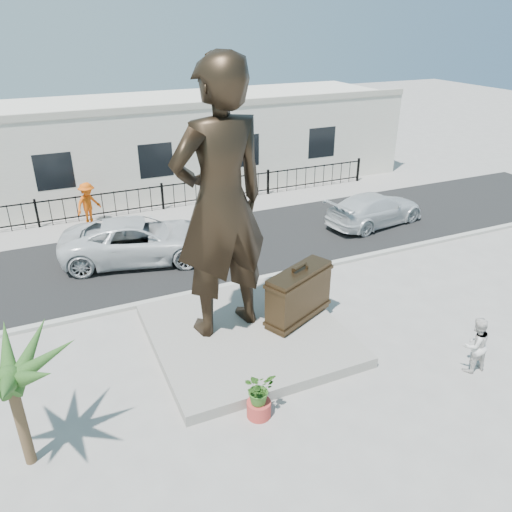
{
  "coord_description": "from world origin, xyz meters",
  "views": [
    {
      "loc": [
        -5.09,
        -9.39,
        8.33
      ],
      "look_at": [
        0.0,
        2.0,
        2.3
      ],
      "focal_mm": 35.0,
      "sensor_mm": 36.0,
      "label": 1
    }
  ],
  "objects_px": {
    "statue": "(220,204)",
    "tourist": "(475,345)",
    "car_white": "(140,240)",
    "suitcase": "(299,294)"
  },
  "relations": [
    {
      "from": "statue",
      "to": "tourist",
      "type": "distance_m",
      "value": 7.42
    },
    {
      "from": "tourist",
      "to": "car_white",
      "type": "bearing_deg",
      "value": -53.98
    },
    {
      "from": "statue",
      "to": "suitcase",
      "type": "relative_size",
      "value": 3.33
    },
    {
      "from": "statue",
      "to": "car_white",
      "type": "distance_m",
      "value": 6.77
    },
    {
      "from": "suitcase",
      "to": "car_white",
      "type": "distance_m",
      "value": 7.17
    },
    {
      "from": "suitcase",
      "to": "car_white",
      "type": "bearing_deg",
      "value": 92.19
    },
    {
      "from": "statue",
      "to": "suitcase",
      "type": "height_order",
      "value": "statue"
    },
    {
      "from": "tourist",
      "to": "suitcase",
      "type": "bearing_deg",
      "value": -45.57
    },
    {
      "from": "car_white",
      "to": "statue",
      "type": "bearing_deg",
      "value": -155.32
    },
    {
      "from": "car_white",
      "to": "tourist",
      "type": "bearing_deg",
      "value": -133.7
    }
  ]
}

